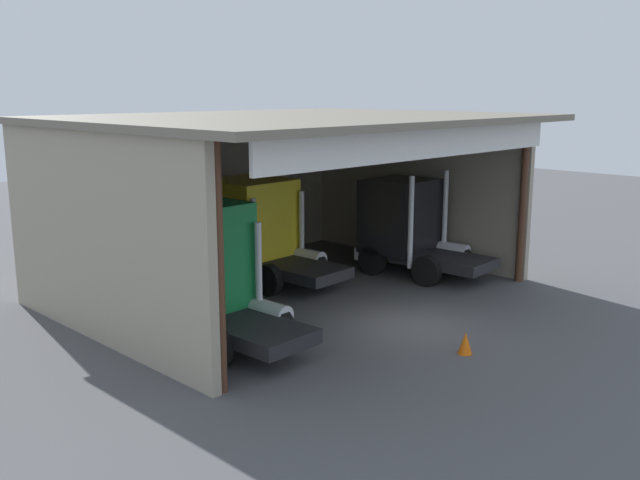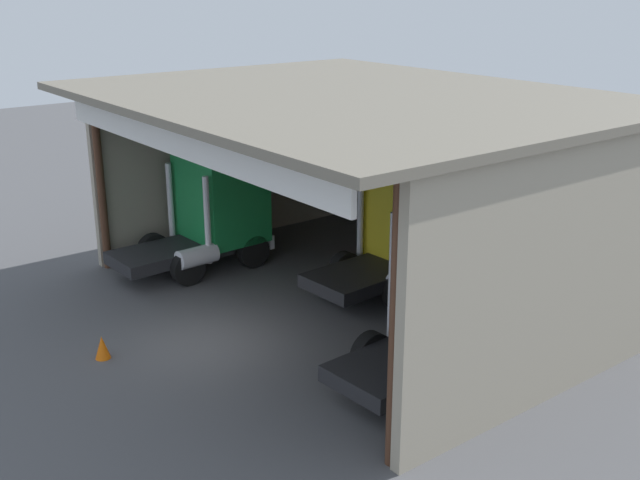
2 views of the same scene
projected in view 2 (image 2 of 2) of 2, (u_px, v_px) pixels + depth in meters
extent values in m
plane|color=#4C4C4F|center=(209.00, 342.00, 18.81)|extent=(80.00, 80.00, 0.00)
cube|color=#9E937F|center=(485.00, 174.00, 23.61)|extent=(13.29, 0.24, 5.48)
cube|color=#9E937F|center=(234.00, 158.00, 25.75)|extent=(0.24, 9.82, 5.48)
cube|color=#9E937F|center=(575.00, 270.00, 15.79)|extent=(0.24, 9.82, 5.48)
cube|color=#6E6759|center=(347.00, 96.00, 19.51)|extent=(13.89, 11.02, 0.20)
cylinder|color=#4C2D1E|center=(100.00, 181.00, 22.81)|extent=(0.24, 0.24, 5.48)
cylinder|color=#4C2D1E|center=(396.00, 327.00, 13.22)|extent=(0.24, 0.24, 5.48)
cube|color=white|center=(179.00, 136.00, 16.88)|extent=(11.96, 0.12, 0.90)
cube|color=#197F3D|center=(221.00, 194.00, 23.53)|extent=(2.43, 2.15, 2.85)
cube|color=black|center=(249.00, 173.00, 24.01)|extent=(2.00, 0.14, 0.85)
cube|color=silver|center=(252.00, 234.00, 24.68)|extent=(2.24, 0.25, 0.44)
cube|color=#232326|center=(170.00, 253.00, 22.87)|extent=(1.90, 3.48, 0.36)
cylinder|color=silver|center=(171.00, 205.00, 23.70)|extent=(0.18, 0.18, 2.61)
cylinder|color=silver|center=(207.00, 220.00, 22.16)|extent=(0.18, 0.18, 2.61)
cylinder|color=silver|center=(197.00, 256.00, 22.25)|extent=(0.61, 1.22, 0.56)
cylinder|color=black|center=(217.00, 235.00, 25.07)|extent=(0.34, 1.03, 1.02)
cylinder|color=black|center=(253.00, 251.00, 23.57)|extent=(0.34, 1.03, 1.02)
cylinder|color=black|center=(154.00, 250.00, 23.68)|extent=(0.34, 1.03, 1.02)
cylinder|color=black|center=(188.00, 268.00, 22.18)|extent=(0.34, 1.03, 1.02)
cube|color=yellow|center=(424.00, 211.00, 22.07)|extent=(2.63, 2.70, 2.70)
cube|color=black|center=(454.00, 187.00, 22.73)|extent=(2.12, 0.17, 0.81)
cube|color=silver|center=(451.00, 248.00, 23.36)|extent=(2.38, 0.28, 0.44)
cube|color=#232326|center=(371.00, 274.00, 21.26)|extent=(2.07, 3.83, 0.36)
cylinder|color=silver|center=(360.00, 222.00, 22.09)|extent=(0.18, 0.18, 2.57)
cylinder|color=silver|center=(418.00, 241.00, 20.48)|extent=(0.18, 0.18, 2.57)
cylinder|color=silver|center=(409.00, 278.00, 20.60)|extent=(0.62, 1.23, 0.56)
cylinder|color=black|center=(406.00, 250.00, 23.69)|extent=(0.35, 1.04, 1.02)
cylinder|color=black|center=(462.00, 269.00, 22.11)|extent=(0.35, 1.04, 1.02)
cylinder|color=black|center=(344.00, 269.00, 22.10)|extent=(0.35, 1.04, 1.02)
cylinder|color=black|center=(400.00, 291.00, 20.53)|extent=(0.35, 1.04, 1.02)
cube|color=black|center=(465.00, 283.00, 16.97)|extent=(2.53, 2.20, 2.58)
cube|color=black|center=(496.00, 253.00, 17.48)|extent=(2.05, 0.18, 0.77)
cube|color=silver|center=(491.00, 326.00, 18.09)|extent=(2.30, 0.29, 0.44)
cube|color=#232326|center=(406.00, 364.00, 16.27)|extent=(2.00, 3.44, 0.36)
cylinder|color=silver|center=(392.00, 281.00, 17.01)|extent=(0.18, 0.18, 3.14)
cylinder|color=silver|center=(471.00, 311.00, 15.45)|extent=(0.18, 0.18, 3.14)
cylinder|color=silver|center=(455.00, 373.00, 15.64)|extent=(0.63, 1.23, 0.56)
cylinder|color=black|center=(438.00, 326.00, 18.48)|extent=(0.36, 1.04, 1.03)
cylinder|color=black|center=(511.00, 357.00, 16.97)|extent=(0.36, 1.04, 1.03)
cylinder|color=black|center=(371.00, 354.00, 17.08)|extent=(0.36, 1.04, 1.03)
cylinder|color=black|center=(444.00, 390.00, 15.57)|extent=(0.36, 1.04, 1.03)
cylinder|color=#B21E19|center=(511.00, 275.00, 21.79)|extent=(0.58, 0.58, 0.91)
cube|color=red|center=(389.00, 234.00, 25.15)|extent=(0.90, 0.60, 1.00)
cone|color=orange|center=(102.00, 347.00, 17.92)|extent=(0.36, 0.36, 0.56)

